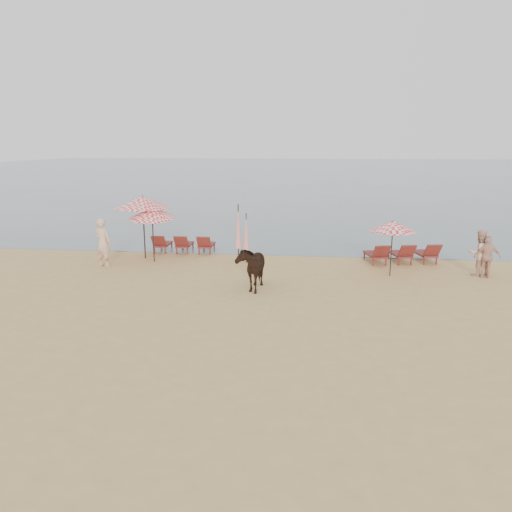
# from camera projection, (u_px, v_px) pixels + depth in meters

# --- Properties ---
(ground) EXTENTS (120.00, 120.00, 0.00)m
(ground) POSITION_uv_depth(u_px,v_px,m) (233.00, 342.00, 12.52)
(ground) COLOR tan
(ground) RESTS_ON ground
(sea) EXTENTS (160.00, 140.00, 0.06)m
(sea) POSITION_uv_depth(u_px,v_px,m) (304.00, 171.00, 90.01)
(sea) COLOR #51606B
(sea) RESTS_ON ground
(lounger_cluster_left) EXTENTS (2.69, 1.64, 0.58)m
(lounger_cluster_left) POSITION_uv_depth(u_px,v_px,m) (184.00, 244.00, 22.73)
(lounger_cluster_left) COLOR maroon
(lounger_cluster_left) RESTS_ON ground
(lounger_cluster_right) EXTENTS (3.06, 2.18, 0.61)m
(lounger_cluster_right) POSITION_uv_depth(u_px,v_px,m) (402.00, 253.00, 20.68)
(lounger_cluster_right) COLOR maroon
(lounger_cluster_right) RESTS_ON ground
(umbrella_open_left_a) EXTENTS (2.39, 2.39, 2.72)m
(umbrella_open_left_a) POSITION_uv_depth(u_px,v_px,m) (143.00, 202.00, 21.12)
(umbrella_open_left_a) COLOR black
(umbrella_open_left_a) RESTS_ON ground
(umbrella_open_left_b) EXTENTS (1.88, 1.91, 2.39)m
(umbrella_open_left_b) POSITION_uv_depth(u_px,v_px,m) (152.00, 213.00, 20.61)
(umbrella_open_left_b) COLOR black
(umbrella_open_left_b) RESTS_ON ground
(umbrella_open_right) EXTENTS (1.73, 1.73, 2.11)m
(umbrella_open_right) POSITION_uv_depth(u_px,v_px,m) (393.00, 226.00, 18.39)
(umbrella_open_right) COLOR black
(umbrella_open_right) RESTS_ON ground
(umbrella_closed_left) EXTENTS (0.25, 0.25, 2.09)m
(umbrella_closed_left) POSITION_uv_depth(u_px,v_px,m) (246.00, 232.00, 20.59)
(umbrella_closed_left) COLOR black
(umbrella_closed_left) RESTS_ON ground
(umbrella_closed_right) EXTENTS (0.30, 0.30, 2.43)m
(umbrella_closed_right) POSITION_uv_depth(u_px,v_px,m) (238.00, 227.00, 20.67)
(umbrella_closed_right) COLOR black
(umbrella_closed_right) RESTS_ON ground
(cow) EXTENTS (0.87, 1.86, 1.56)m
(cow) POSITION_uv_depth(u_px,v_px,m) (251.00, 267.00, 16.99)
(cow) COLOR black
(cow) RESTS_ON ground
(beachgoer_left) EXTENTS (0.83, 0.67, 1.98)m
(beachgoer_left) POSITION_uv_depth(u_px,v_px,m) (103.00, 243.00, 20.01)
(beachgoer_left) COLOR tan
(beachgoer_left) RESTS_ON ground
(beachgoer_right_a) EXTENTS (1.01, 0.89, 1.74)m
(beachgoer_right_a) POSITION_uv_depth(u_px,v_px,m) (479.00, 253.00, 18.66)
(beachgoer_right_a) COLOR #D8A387
(beachgoer_right_a) RESTS_ON ground
(beachgoer_right_b) EXTENTS (0.96, 0.47, 1.58)m
(beachgoer_right_b) POSITION_uv_depth(u_px,v_px,m) (487.00, 257.00, 18.39)
(beachgoer_right_b) COLOR tan
(beachgoer_right_b) RESTS_ON ground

